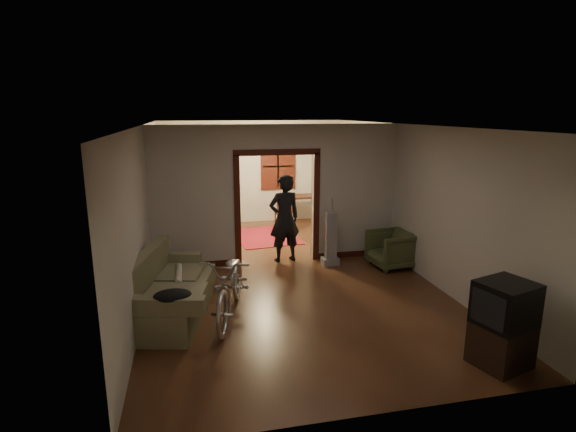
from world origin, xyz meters
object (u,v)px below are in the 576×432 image
object	(u,v)px
armchair	(391,249)
desk	(300,210)
locker	(206,191)
person	(284,218)
bicycle	(231,284)
sofa	(172,284)

from	to	relation	value
armchair	desk	world-z (taller)	desk
armchair	locker	size ratio (longest dim) A/B	0.41
person	locker	size ratio (longest dim) A/B	0.91
armchair	locker	distance (m)	5.31
person	locker	distance (m)	3.48
armchair	person	size ratio (longest dim) A/B	0.44
bicycle	desk	xyz separation A→B (m)	(2.37, 5.32, -0.13)
bicycle	person	distance (m)	2.74
armchair	sofa	bearing A→B (deg)	-79.67
bicycle	locker	xyz separation A→B (m)	(-0.14, 5.54, 0.47)
sofa	locker	world-z (taller)	locker
sofa	bicycle	world-z (taller)	bicycle
person	armchair	bearing A→B (deg)	146.22
armchair	desk	bearing A→B (deg)	-172.49
bicycle	armchair	bearing A→B (deg)	39.58
sofa	armchair	distance (m)	4.39
sofa	locker	size ratio (longest dim) A/B	1.07
sofa	bicycle	xyz separation A→B (m)	(0.88, -0.27, 0.03)
sofa	bicycle	size ratio (longest dim) A/B	1.07
locker	desk	distance (m)	2.59
desk	bicycle	bearing A→B (deg)	-113.18
sofa	person	distance (m)	3.07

